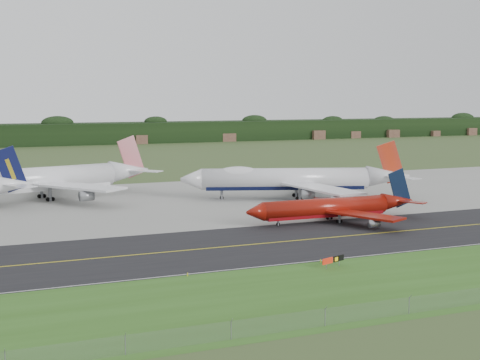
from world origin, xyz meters
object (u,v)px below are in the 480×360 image
at_px(jet_red_737, 334,208).
at_px(jet_star_tail, 44,180).
at_px(jet_ba_747, 293,179).
at_px(taxiway_sign, 333,260).

distance_m(jet_red_737, jet_star_tail, 78.70).
xyz_separation_m(jet_red_737, jet_star_tail, (-55.62, 55.63, 2.35)).
xyz_separation_m(jet_ba_747, taxiway_sign, (-26.21, -67.27, -4.11)).
relative_size(jet_ba_747, jet_star_tail, 0.99).
xyz_separation_m(jet_star_tail, taxiway_sign, (35.62, -90.20, -4.23)).
bearing_deg(jet_ba_747, jet_red_737, -100.76).
relative_size(jet_red_737, jet_star_tail, 0.67).
distance_m(jet_ba_747, jet_red_737, 33.35).
bearing_deg(jet_star_tail, jet_ba_747, -20.35).
bearing_deg(taxiway_sign, jet_ba_747, 68.71).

